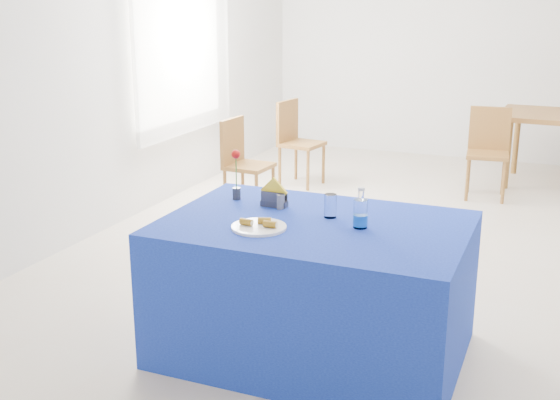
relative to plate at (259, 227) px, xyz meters
The scene contains 16 objects.
floor 2.21m from the plate, 79.94° to the left, with size 7.00×7.00×0.00m, color beige.
room_shell 2.29m from the plate, 79.94° to the left, with size 7.00×7.00×7.00m.
window_pane 3.62m from the plate, 126.57° to the left, with size 0.04×1.50×1.60m, color white.
curtain 3.58m from the plate, 125.65° to the left, with size 0.04×1.75×1.85m, color white.
plate is the anchor object (origin of this frame).
drinking_glass 0.43m from the plate, 49.01° to the left, with size 0.07×0.07×0.13m, color silver.
salt_shaker 0.37m from the plate, 93.93° to the left, with size 0.03×0.03×0.09m, color slate.
pepper_shaker 0.36m from the plate, 94.99° to the left, with size 0.03×0.03×0.09m, color slate.
blue_table 0.50m from the plate, 42.08° to the left, with size 1.60×1.10×0.76m.
water_bottle 0.53m from the plate, 24.22° to the left, with size 0.08×0.08×0.21m.
napkin_holder 0.41m from the plate, 101.61° to the left, with size 0.16×0.06×0.17m.
rose_vase 0.58m from the plate, 127.66° to the left, with size 0.05×0.05×0.30m.
chair_bg_left 3.94m from the plate, 79.36° to the left, with size 0.43×0.43×0.88m.
chair_win_a 2.85m from the plate, 117.39° to the left, with size 0.41×0.41×0.85m.
chair_win_b 3.78m from the plate, 108.39° to the left, with size 0.45×0.45×0.88m.
banana_pieces 0.03m from the plate, 41.90° to the left, with size 0.20×0.11×0.04m.
Camera 1 is at (1.05, -5.17, 1.91)m, focal length 45.00 mm.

